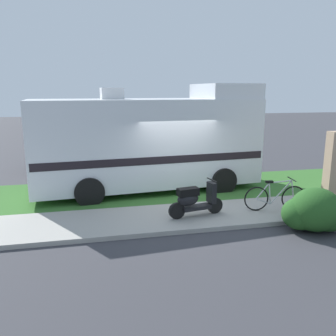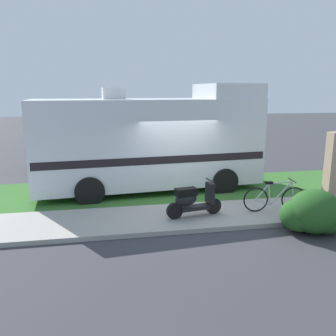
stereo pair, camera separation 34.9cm
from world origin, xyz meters
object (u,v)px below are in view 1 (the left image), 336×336
Objects in this scene: motorhome_rv at (150,141)px; bottle_green at (328,196)px; bicycle at (275,197)px; pickup_truck_near at (109,147)px; scooter at (194,200)px.

motorhome_rv reaches higher than bottle_green.
bicycle is (3.00, -3.15, -1.22)m from motorhome_rv.
pickup_truck_near reaches higher than bicycle.
scooter is 6.32× the size of bottle_green.
bicycle is 2.24m from bottle_green.
bottle_green is at bearing -46.50° from pickup_truck_near.
scooter is (0.66, -3.13, -1.15)m from motorhome_rv.
bicycle is (2.34, -0.02, -0.07)m from scooter.
bicycle is at bearing -0.40° from scooter.
bottle_green is (6.34, -6.68, -0.71)m from pickup_truck_near.
motorhome_rv is at bearing 133.63° from bicycle.
motorhome_rv is 4.38× the size of bicycle.
pickup_truck_near is 9.23m from bottle_green.
motorhome_rv is at bearing 101.90° from scooter.
bicycle is at bearing -60.04° from pickup_truck_near.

